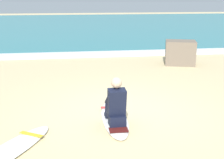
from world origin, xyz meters
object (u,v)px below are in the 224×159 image
object	(u,v)px
surfboard_spare_near	(8,151)
shoreline_rock	(180,53)
surfer_seated	(116,105)
surfboard_main	(114,118)

from	to	relation	value
surfboard_spare_near	shoreline_rock	size ratio (longest dim) A/B	1.93
surfer_seated	surfboard_spare_near	world-z (taller)	surfer_seated
surfboard_spare_near	surfer_seated	bearing A→B (deg)	23.03
surfboard_main	surfer_seated	world-z (taller)	surfer_seated
surfboard_main	shoreline_rock	xyz separation A→B (m)	(3.26, 4.96, 0.41)
surfboard_main	shoreline_rock	world-z (taller)	shoreline_rock
surfboard_main	surfer_seated	size ratio (longest dim) A/B	2.20
surfboard_main	surfboard_spare_near	xyz separation A→B (m)	(-1.96, -1.13, -0.00)
surfboard_main	shoreline_rock	distance (m)	5.95
surfboard_main	surfboard_spare_near	size ratio (longest dim) A/B	0.98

